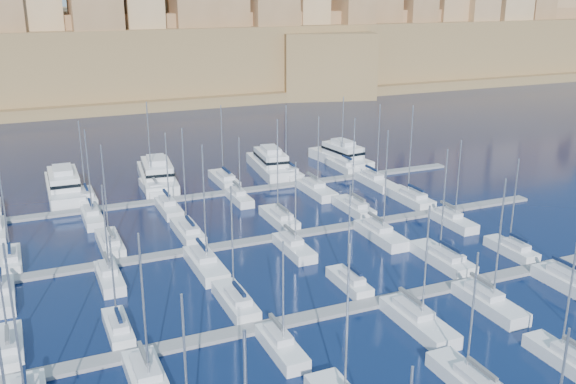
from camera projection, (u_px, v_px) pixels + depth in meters
name	position (u px, v px, depth m)	size (l,w,h in m)	color
ground	(318.00, 264.00, 79.69)	(600.00, 600.00, 0.00)	black
pontoon_mid_near	(367.00, 305.00, 69.14)	(84.00, 2.00, 0.40)	slate
pontoon_mid_far	(286.00, 236.00, 88.37)	(84.00, 2.00, 0.40)	slate
pontoon_far	(235.00, 192.00, 107.61)	(84.00, 2.00, 0.40)	slate
sailboat_3	(470.00, 382.00, 54.63)	(2.70, 9.01, 12.75)	silver
sailboat_4	(565.00, 358.00, 58.12)	(2.43, 8.09, 13.29)	silver
sailboat_12	(9.00, 347.00, 59.86)	(2.45, 8.17, 13.94)	silver
sailboat_13	(118.00, 328.00, 63.29)	(2.21, 7.36, 10.64)	silver
sailboat_14	(236.00, 301.00, 68.71)	(2.69, 8.97, 13.82)	silver
sailboat_15	(350.00, 282.00, 73.21)	(2.26, 7.54, 12.47)	silver
sailboat_16	(443.00, 258.00, 79.59)	(3.06, 10.20, 14.86)	silver
sailboat_17	(512.00, 249.00, 82.42)	(2.39, 7.95, 12.95)	silver
sailboat_19	(148.00, 382.00, 54.55)	(2.92, 9.72, 14.87)	silver
sailboat_20	(281.00, 346.00, 60.09)	(2.41, 8.04, 11.82)	silver
sailboat_21	(418.00, 321.00, 64.63)	(3.07, 10.25, 13.54)	silver
sailboat_22	(489.00, 302.00, 68.45)	(2.86, 9.52, 15.00)	silver
sailboat_23	(574.00, 285.00, 72.42)	(3.18, 10.60, 16.25)	silver
sailboat_24	(11.00, 260.00, 79.25)	(2.42, 8.06, 14.38)	silver
sailboat_25	(110.00, 243.00, 84.29)	(2.75, 9.15, 14.27)	silver
sailboat_26	(188.00, 232.00, 88.38)	(2.82, 9.38, 15.48)	silver
sailboat_27	(279.00, 218.00, 93.56)	(2.81, 9.37, 15.57)	silver
sailboat_28	(354.00, 207.00, 98.21)	(2.78, 9.27, 14.79)	silver
sailboat_29	(410.00, 198.00, 102.60)	(3.07, 10.23, 15.89)	silver
sailboat_30	(2.00, 295.00, 70.02)	(2.57, 8.55, 12.81)	silver
sailboat_31	(109.00, 277.00, 74.46)	(2.50, 8.35, 12.38)	silver
sailboat_32	(205.00, 264.00, 77.92)	(3.06, 10.21, 16.08)	silver
sailboat_33	(294.00, 247.00, 83.11)	(2.64, 8.80, 12.61)	silver
sailboat_34	(381.00, 234.00, 87.40)	(3.01, 10.03, 15.65)	silver
sailboat_35	(452.00, 220.00, 92.70)	(2.61, 8.69, 13.04)	silver
sailboat_37	(86.00, 197.00, 103.24)	(2.67, 8.89, 13.34)	silver
sailboat_38	(153.00, 188.00, 107.64)	(2.87, 9.58, 15.56)	silver
sailboat_39	(224.00, 179.00, 112.54)	(2.95, 9.84, 14.11)	silver
sailboat_40	(287.00, 172.00, 116.85)	(2.79, 9.31, 13.27)	silver
sailboat_41	(343.00, 166.00, 121.20)	(2.78, 9.27, 14.09)	silver
sailboat_43	(92.00, 217.00, 93.94)	(2.56, 8.53, 14.27)	silver
sailboat_44	(169.00, 208.00, 98.12)	(2.63, 8.76, 12.83)	silver
sailboat_45	(239.00, 198.00, 102.92)	(2.35, 7.83, 10.98)	silver
sailboat_46	(316.00, 190.00, 106.83)	(3.09, 10.29, 13.52)	silver
sailboat_47	(375.00, 181.00, 111.43)	(2.92, 9.75, 14.68)	silver
motor_yacht_a	(64.00, 185.00, 105.92)	(5.64, 17.79, 5.25)	silver
motor_yacht_b	(157.00, 174.00, 112.05)	(7.41, 18.72, 5.25)	silver
motor_yacht_c	(270.00, 163.00, 119.27)	(6.62, 16.91, 5.25)	silver
motor_yacht_d	(341.00, 156.00, 124.51)	(6.71, 16.14, 5.25)	silver
fortified_city	(111.00, 46.00, 210.92)	(460.00, 108.95, 59.52)	brown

